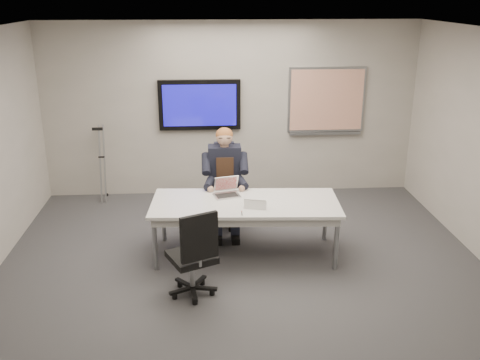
{
  "coord_description": "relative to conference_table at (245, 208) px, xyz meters",
  "views": [
    {
      "loc": [
        -0.44,
        -5.48,
        3.2
      ],
      "look_at": [
        -0.01,
        0.74,
        1.0
      ],
      "focal_mm": 40.0,
      "sensor_mm": 36.0,
      "label": 1
    }
  ],
  "objects": [
    {
      "name": "wall_front",
      "position": [
        -0.05,
        -3.7,
        0.76
      ],
      "size": [
        6.0,
        0.02,
        2.8
      ],
      "primitive_type": "cube",
      "color": "#A49F94",
      "rests_on": "ground"
    },
    {
      "name": "seated_person",
      "position": [
        -0.22,
        0.7,
        -0.05
      ],
      "size": [
        0.45,
        0.77,
        1.46
      ],
      "rotation": [
        0.0,
        0.0,
        -0.0
      ],
      "color": "#1F2334",
      "rests_on": "office_chair_far"
    },
    {
      "name": "tv_display",
      "position": [
        -0.55,
        2.25,
        0.86
      ],
      "size": [
        1.3,
        0.09,
        0.8
      ],
      "color": "black",
      "rests_on": "wall_back"
    },
    {
      "name": "pen",
      "position": [
        -0.07,
        -0.37,
        0.09
      ],
      "size": [
        0.01,
        0.13,
        0.01
      ],
      "primitive_type": "cylinder",
      "rotation": [
        0.0,
        1.57,
        1.54
      ],
      "color": "black",
      "rests_on": "conference_table"
    },
    {
      "name": "floor",
      "position": [
        -0.05,
        -0.7,
        -0.64
      ],
      "size": [
        6.0,
        6.0,
        0.02
      ],
      "primitive_type": "cube",
      "color": "#343437",
      "rests_on": "ground"
    },
    {
      "name": "office_chair_far",
      "position": [
        -0.22,
        0.97,
        -0.29
      ],
      "size": [
        0.54,
        0.54,
        1.13
      ],
      "rotation": [
        0.0,
        0.0,
        -0.0
      ],
      "color": "black",
      "rests_on": "ground"
    },
    {
      "name": "wall_back",
      "position": [
        -0.05,
        2.3,
        0.76
      ],
      "size": [
        6.0,
        0.02,
        2.8
      ],
      "primitive_type": "cube",
      "color": "#A49F94",
      "rests_on": "ground"
    },
    {
      "name": "laptop",
      "position": [
        -0.22,
        0.27,
        0.14
      ],
      "size": [
        0.37,
        0.37,
        0.23
      ],
      "rotation": [
        0.0,
        0.0,
        0.26
      ],
      "color": "silver",
      "rests_on": "conference_table"
    },
    {
      "name": "office_chair_near",
      "position": [
        -0.64,
        -0.97,
        -0.31
      ],
      "size": [
        0.66,
        0.66,
        1.04
      ],
      "rotation": [
        0.0,
        0.0,
        3.58
      ],
      "color": "black",
      "rests_on": "ground"
    },
    {
      "name": "conference_table",
      "position": [
        0.0,
        0.0,
        0.0
      ],
      "size": [
        2.39,
        1.11,
        0.72
      ],
      "rotation": [
        0.0,
        0.0,
        -0.06
      ],
      "color": "silver",
      "rests_on": "ground"
    },
    {
      "name": "whiteboard",
      "position": [
        1.5,
        2.27,
        0.89
      ],
      "size": [
        1.25,
        0.08,
        1.1
      ],
      "color": "gray",
      "rests_on": "wall_back"
    },
    {
      "name": "ceiling",
      "position": [
        -0.05,
        -0.7,
        2.16
      ],
      "size": [
        6.0,
        6.0,
        0.02
      ],
      "primitive_type": "cube",
      "color": "white",
      "rests_on": "wall_back"
    },
    {
      "name": "crutch",
      "position": [
        -2.13,
        2.07,
        -0.0
      ],
      "size": [
        0.38,
        0.68,
        1.32
      ],
      "primitive_type": null,
      "rotation": [
        -0.24,
        0.0,
        -0.33
      ],
      "color": "#95979C",
      "rests_on": "ground"
    },
    {
      "name": "name_tent",
      "position": [
        0.1,
        -0.21,
        0.14
      ],
      "size": [
        0.28,
        0.14,
        0.11
      ],
      "primitive_type": null,
      "rotation": [
        0.0,
        0.0,
        -0.25
      ],
      "color": "silver",
      "rests_on": "conference_table"
    }
  ]
}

